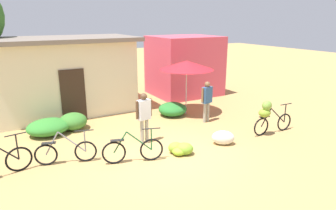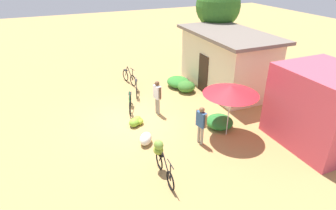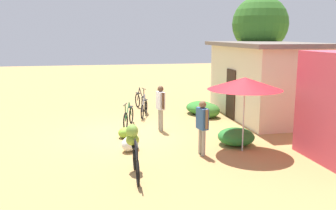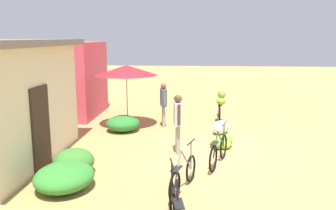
{
  "view_description": "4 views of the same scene",
  "coord_description": "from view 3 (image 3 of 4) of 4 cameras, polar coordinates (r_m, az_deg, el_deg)",
  "views": [
    {
      "loc": [
        -3.74,
        -6.88,
        3.8
      ],
      "look_at": [
        0.97,
        1.47,
        1.01
      ],
      "focal_mm": 32.04,
      "sensor_mm": 36.0,
      "label": 1
    },
    {
      "loc": [
        10.77,
        -3.0,
        6.37
      ],
      "look_at": [
        0.84,
        1.27,
        0.84
      ],
      "focal_mm": 30.3,
      "sensor_mm": 36.0,
      "label": 2
    },
    {
      "loc": [
        12.52,
        -1.23,
        3.38
      ],
      "look_at": [
        1.14,
        1.15,
        1.16
      ],
      "focal_mm": 39.58,
      "sensor_mm": 36.0,
      "label": 3
    },
    {
      "loc": [
        -9.39,
        0.67,
        3.13
      ],
      "look_at": [
        1.22,
        1.51,
        1.09
      ],
      "focal_mm": 37.97,
      "sensor_mm": 36.0,
      "label": 4
    }
  ],
  "objects": [
    {
      "name": "ground_plane",
      "position": [
        13.03,
        -6.02,
        -4.3
      ],
      "size": [
        60.0,
        60.0,
        0.0
      ],
      "primitive_type": "plane",
      "color": "#AE884E"
    },
    {
      "name": "building_low",
      "position": [
        15.77,
        14.53,
        3.81
      ],
      "size": [
        5.78,
        3.31,
        3.07
      ],
      "color": "beige",
      "rests_on": "ground"
    },
    {
      "name": "tree_behind_building",
      "position": [
        19.06,
        13.99,
        11.86
      ],
      "size": [
        2.73,
        2.73,
        5.25
      ],
      "color": "brown",
      "rests_on": "ground"
    },
    {
      "name": "hedge_bush_front_left",
      "position": [
        16.11,
        5.02,
        -0.38
      ],
      "size": [
        1.41,
        1.22,
        0.53
      ],
      "primitive_type": "ellipsoid",
      "color": "#337F2D",
      "rests_on": "ground"
    },
    {
      "name": "hedge_bush_front_right",
      "position": [
        15.35,
        6.24,
        -0.86
      ],
      "size": [
        0.96,
        0.95,
        0.59
      ],
      "primitive_type": "ellipsoid",
      "color": "#3B782C",
      "rests_on": "ground"
    },
    {
      "name": "hedge_bush_mid",
      "position": [
        11.71,
        10.44,
        -4.81
      ],
      "size": [
        1.14,
        1.14,
        0.53
      ],
      "primitive_type": "ellipsoid",
      "color": "#28762E",
      "rests_on": "ground"
    },
    {
      "name": "market_umbrella",
      "position": [
        10.8,
        11.75,
        3.26
      ],
      "size": [
        2.14,
        2.14,
        2.18
      ],
      "color": "beige",
      "rests_on": "ground"
    },
    {
      "name": "bicycle_leftmost",
      "position": [
        17.04,
        -4.23,
        0.58
      ],
      "size": [
        1.59,
        0.34,
        1.02
      ],
      "color": "black",
      "rests_on": "ground"
    },
    {
      "name": "bicycle_near_pile",
      "position": [
        15.48,
        -3.69,
        -0.56
      ],
      "size": [
        1.57,
        0.52,
        0.93
      ],
      "color": "black",
      "rests_on": "ground"
    },
    {
      "name": "bicycle_center_loaded",
      "position": [
        13.83,
        -6.11,
        -1.9
      ],
      "size": [
        1.6,
        0.56,
        0.95
      ],
      "color": "black",
      "rests_on": "ground"
    },
    {
      "name": "bicycle_by_shop",
      "position": [
        9.15,
        -5.31,
        -6.24
      ],
      "size": [
        1.68,
        0.41,
        1.21
      ],
      "color": "black",
      "rests_on": "ground"
    },
    {
      "name": "banana_pile_on_ground",
      "position": [
        12.51,
        -6.19,
        -4.22
      ],
      "size": [
        0.76,
        0.82,
        0.35
      ],
      "color": "olive",
      "rests_on": "ground"
    },
    {
      "name": "produce_sack",
      "position": [
        11.02,
        -5.84,
        -5.91
      ],
      "size": [
        0.83,
        0.75,
        0.44
      ],
      "primitive_type": "ellipsoid",
      "rotation": [
        0.0,
        0.0,
        2.56
      ],
      "color": "silver",
      "rests_on": "ground"
    },
    {
      "name": "person_vendor",
      "position": [
        10.46,
        5.3,
        -2.67
      ],
      "size": [
        0.57,
        0.28,
        1.57
      ],
      "color": "gray",
      "rests_on": "ground"
    },
    {
      "name": "person_bystander",
      "position": [
        13.03,
        -1.15,
        0.22
      ],
      "size": [
        0.57,
        0.26,
        1.62
      ],
      "color": "gray",
      "rests_on": "ground"
    }
  ]
}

